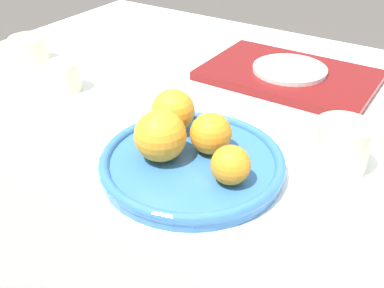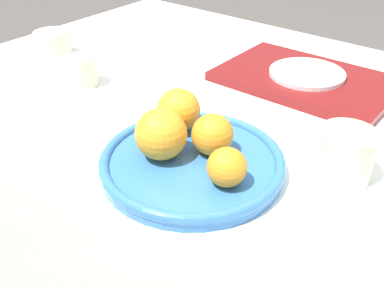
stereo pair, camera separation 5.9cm
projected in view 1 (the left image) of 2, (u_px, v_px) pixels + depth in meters
table at (205, 215)px, 1.18m from camera, size 1.29×0.92×0.73m
fruit_platter at (192, 162)px, 0.73m from camera, size 0.30×0.30×0.03m
orange_0 at (160, 136)px, 0.71m from camera, size 0.08×0.08×0.08m
orange_1 at (231, 165)px, 0.66m from camera, size 0.06×0.06×0.06m
orange_2 at (173, 111)px, 0.78m from camera, size 0.08×0.08×0.08m
orange_3 at (211, 134)px, 0.73m from camera, size 0.07×0.07×0.07m
serving_tray at (289, 75)px, 1.03m from camera, size 0.38×0.25×0.02m
side_plate at (290, 69)px, 1.02m from camera, size 0.17×0.17×0.01m
cup_0 at (341, 146)px, 0.72m from camera, size 0.09×0.09×0.08m
cup_1 at (29, 49)px, 1.11m from camera, size 0.09×0.09×0.06m
cup_3 at (64, 76)px, 0.97m from camera, size 0.07×0.07×0.06m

